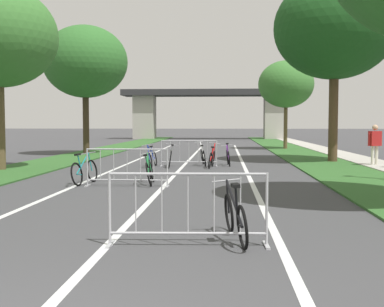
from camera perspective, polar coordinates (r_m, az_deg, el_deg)
grass_verge_left at (r=29.65m, az=-10.97°, el=0.11°), size 2.70×62.48×0.05m
grass_verge_right at (r=28.98m, az=11.99°, el=0.02°), size 2.70×62.48×0.05m
sidewalk_path_right at (r=29.37m, az=16.17°, el=0.03°), size 1.63×62.48×0.08m
lane_stripe_center at (r=21.28m, az=-0.79°, el=-1.20°), size 0.14×36.15×0.01m
lane_stripe_right_lane at (r=21.23m, az=5.88°, el=-1.23°), size 0.14×36.15×0.01m
lane_stripe_left_lane at (r=21.61m, az=-7.34°, el=-1.16°), size 0.14×36.15×0.01m
overpass_bridge at (r=54.76m, az=1.97°, el=5.45°), size 18.90×3.70×5.36m
tree_left_pine_near at (r=28.42m, az=-12.11°, el=10.19°), size 4.64×4.64×7.08m
tree_right_oak_mid at (r=23.34m, az=16.00°, el=13.63°), size 5.32×5.32×8.18m
tree_right_cypress_far at (r=33.81m, az=10.69°, el=7.77°), size 3.66×3.66×5.87m
crowd_barrier_nearest at (r=7.13m, az=-0.47°, el=-6.44°), size 2.31×0.54×1.05m
crowd_barrier_second at (r=13.85m, az=-7.43°, el=-1.62°), size 2.30×0.46×1.05m
crowd_barrier_third at (r=20.16m, az=-0.36°, el=0.01°), size 2.31×0.54×1.05m
bicycle_white_0 at (r=20.62m, az=1.27°, el=-0.33°), size 0.57×1.68×1.00m
bicycle_blue_1 at (r=19.92m, az=-4.57°, el=-0.53°), size 0.48×1.63×0.96m
bicycle_silver_2 at (r=19.74m, az=-2.47°, el=-0.46°), size 0.53×1.79×0.93m
bicycle_red_3 at (r=19.52m, az=2.28°, el=-0.58°), size 0.50×1.59×0.98m
bicycle_teal_4 at (r=14.62m, az=-12.19°, el=-2.00°), size 0.46×1.69×0.92m
bicycle_black_5 at (r=7.49m, az=4.94°, el=-7.23°), size 0.55×1.71×0.89m
bicycle_green_6 at (r=14.30m, az=-4.85°, el=-2.02°), size 0.55×1.73×0.92m
bicycle_purple_7 at (r=20.59m, az=4.15°, el=-0.38°), size 0.47×1.63×0.94m
pedestrian_in_red_jacket at (r=21.28m, az=20.16°, el=1.34°), size 0.59×0.40×1.68m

